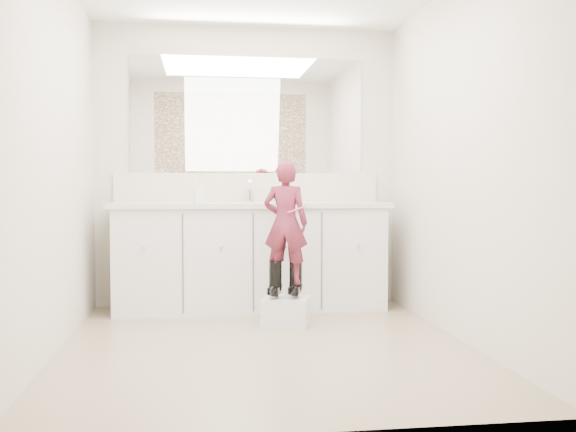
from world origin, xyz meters
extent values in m
plane|color=#806F53|center=(0.00, 0.00, 0.00)|extent=(3.00, 3.00, 0.00)
plane|color=beige|center=(0.00, 1.50, 1.20)|extent=(2.60, 0.00, 2.60)
plane|color=beige|center=(0.00, -1.50, 1.20)|extent=(2.60, 0.00, 2.60)
plane|color=beige|center=(-1.30, 0.00, 1.20)|extent=(0.00, 3.00, 3.00)
plane|color=beige|center=(1.30, 0.00, 1.20)|extent=(0.00, 3.00, 3.00)
cube|color=silver|center=(0.00, 1.23, 0.42)|extent=(2.20, 0.55, 0.85)
cube|color=beige|center=(0.00, 1.21, 0.87)|extent=(2.28, 0.58, 0.04)
cube|color=beige|center=(0.00, 1.49, 1.02)|extent=(2.28, 0.03, 0.25)
cube|color=white|center=(0.00, 1.49, 1.64)|extent=(2.00, 0.02, 1.00)
cube|color=#472819|center=(0.00, -1.49, 1.65)|extent=(2.00, 0.01, 1.20)
cylinder|color=silver|center=(0.00, 1.38, 0.94)|extent=(0.08, 0.08, 0.10)
imported|color=beige|center=(0.34, 1.27, 0.94)|extent=(0.13, 0.13, 0.10)
imported|color=silver|center=(-0.42, 1.19, 0.98)|extent=(0.09, 0.10, 0.18)
cube|color=silver|center=(0.21, 0.55, 0.10)|extent=(0.40, 0.36, 0.21)
imported|color=#AB3453|center=(0.21, 0.57, 0.76)|extent=(0.38, 0.30, 0.90)
cylinder|color=#D35290|center=(0.28, 0.49, 0.86)|extent=(0.13, 0.05, 0.06)
camera|label=1|loc=(-0.41, -4.08, 1.03)|focal=40.00mm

